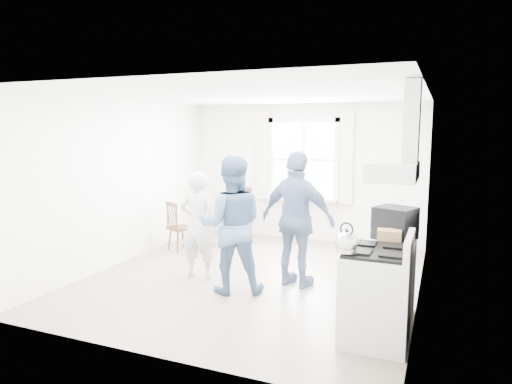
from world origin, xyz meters
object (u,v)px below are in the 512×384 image
object	(u,v)px
windsor_chair_b	(175,221)
person_mid	(231,225)
windsor_chair_a	(240,210)
person_left	(199,225)
gas_stove	(377,295)
person_right	(297,220)
low_cabinet	(391,278)
stereo_stack	(395,223)

from	to	relation	value
windsor_chair_b	person_mid	size ratio (longest dim) A/B	0.49
windsor_chair_a	person_mid	xyz separation A→B (m)	(0.84, -2.11, 0.22)
person_left	person_mid	size ratio (longest dim) A/B	0.86
gas_stove	person_right	bearing A→B (deg)	134.41
low_cabinet	person_mid	distance (m)	2.08
stereo_stack	person_left	size ratio (longest dim) A/B	0.33
gas_stove	person_mid	bearing A→B (deg)	159.88
person_mid	stereo_stack	bearing A→B (deg)	156.21
person_right	person_left	bearing A→B (deg)	20.16
gas_stove	windsor_chair_a	xyz separation A→B (m)	(-2.80, 2.83, 0.20)
person_mid	person_left	bearing A→B (deg)	-50.51
windsor_chair_b	person_left	size ratio (longest dim) A/B	0.56
stereo_stack	windsor_chair_b	bearing A→B (deg)	159.59
person_mid	low_cabinet	bearing A→B (deg)	155.33
person_left	windsor_chair_b	bearing A→B (deg)	-49.93
low_cabinet	gas_stove	bearing A→B (deg)	-95.68
person_right	low_cabinet	bearing A→B (deg)	168.84
gas_stove	person_right	size ratio (longest dim) A/B	0.61
stereo_stack	person_mid	size ratio (longest dim) A/B	0.29
gas_stove	person_left	world-z (taller)	person_left
person_left	person_mid	xyz separation A→B (m)	(0.68, -0.34, 0.12)
windsor_chair_a	person_right	bearing A→B (deg)	-45.17
stereo_stack	windsor_chair_a	world-z (taller)	stereo_stack
gas_stove	stereo_stack	xyz separation A→B (m)	(0.08, 0.73, 0.60)
gas_stove	windsor_chair_b	size ratio (longest dim) A/B	1.28
low_cabinet	person_mid	world-z (taller)	person_mid
windsor_chair_a	windsor_chair_b	distance (m)	1.16
windsor_chair_b	person_mid	bearing A→B (deg)	-38.97
windsor_chair_a	person_mid	bearing A→B (deg)	-68.40
stereo_stack	windsor_chair_a	size ratio (longest dim) A/B	0.46
low_cabinet	windsor_chair_b	world-z (taller)	low_cabinet
stereo_stack	person_right	distance (m)	1.42
windsor_chair_a	person_right	distance (m)	2.23
person_mid	person_right	size ratio (longest dim) A/B	0.97
low_cabinet	person_left	size ratio (longest dim) A/B	0.58
gas_stove	person_left	size ratio (longest dim) A/B	0.72
low_cabinet	person_left	bearing A→B (deg)	172.56
low_cabinet	person_right	bearing A→B (deg)	156.85
low_cabinet	stereo_stack	xyz separation A→B (m)	(0.01, 0.03, 0.63)
windsor_chair_a	person_left	bearing A→B (deg)	-84.91
gas_stove	person_mid	distance (m)	2.13
windsor_chair_a	person_right	world-z (taller)	person_right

